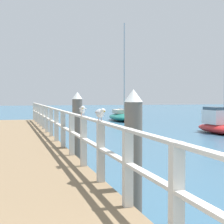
# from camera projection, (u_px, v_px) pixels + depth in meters

# --- Properties ---
(pier_deck) EXTENTS (2.74, 23.73, 0.54)m
(pier_deck) POSITION_uv_depth(u_px,v_px,m) (15.00, 151.00, 12.68)
(pier_deck) COLOR #846B4C
(pier_deck) RESTS_ON ground_plane
(pier_railing) EXTENTS (0.12, 22.25, 1.03)m
(pier_railing) POSITION_uv_depth(u_px,v_px,m) (56.00, 121.00, 12.97)
(pier_railing) COLOR beige
(pier_railing) RESTS_ON pier_deck
(dock_piling_near) EXTENTS (0.29, 0.29, 2.09)m
(dock_piling_near) POSITION_uv_depth(u_px,v_px,m) (133.00, 156.00, 6.36)
(dock_piling_near) COLOR #6B6056
(dock_piling_near) RESTS_ON ground_plane
(dock_piling_far) EXTENTS (0.29, 0.29, 2.09)m
(dock_piling_far) POSITION_uv_depth(u_px,v_px,m) (77.00, 129.00, 11.39)
(dock_piling_far) COLOR #6B6056
(dock_piling_far) RESTS_ON ground_plane
(seagull_foreground) EXTENTS (0.19, 0.48, 0.21)m
(seagull_foreground) POSITION_uv_depth(u_px,v_px,m) (100.00, 113.00, 6.86)
(seagull_foreground) COLOR white
(seagull_foreground) RESTS_ON pier_railing
(seagull_background) EXTENTS (0.21, 0.48, 0.21)m
(seagull_background) POSITION_uv_depth(u_px,v_px,m) (83.00, 110.00, 8.43)
(seagull_background) COLOR white
(seagull_background) RESTS_ON pier_railing
(boat_1) EXTENTS (2.12, 5.49, 7.52)m
(boat_1) POSITION_uv_depth(u_px,v_px,m) (123.00, 116.00, 31.77)
(boat_1) COLOR #197266
(boat_1) RESTS_ON ground_plane
(boat_6) EXTENTS (1.19, 4.10, 1.37)m
(boat_6) POSITION_uv_depth(u_px,v_px,m) (217.00, 125.00, 21.40)
(boat_6) COLOR red
(boat_6) RESTS_ON ground_plane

